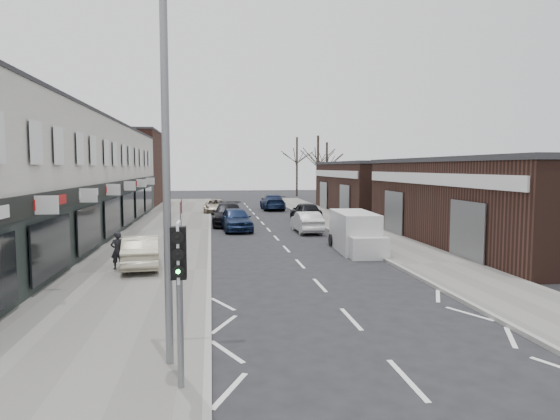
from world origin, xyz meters
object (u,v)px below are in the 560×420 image
object	(u,v)px
parked_car_right_a	(307,222)
parked_car_right_b	(306,212)
parked_car_left_b	(228,214)
parked_car_left_c	(216,206)
parked_car_right_c	(273,202)
street_lamp	(175,146)
sedan_on_pavement	(141,251)
pedestrian	(118,250)
traffic_light	(179,266)
warning_sign	(182,211)
white_van	(355,233)
parked_car_left_a	(236,219)

from	to	relation	value
parked_car_right_a	parked_car_right_b	world-z (taller)	parked_car_right_b
parked_car_left_b	parked_car_left_c	distance (m)	9.94
parked_car_right_c	street_lamp	bearing A→B (deg)	80.41
parked_car_left_c	sedan_on_pavement	bearing A→B (deg)	-95.21
pedestrian	parked_car_left_b	xyz separation A→B (m)	(4.97, 15.73, -0.07)
traffic_light	warning_sign	size ratio (longest dim) A/B	1.15
traffic_light	sedan_on_pavement	xyz separation A→B (m)	(-2.26, 11.58, -1.63)
traffic_light	white_van	size ratio (longest dim) A/B	0.61
sedan_on_pavement	white_van	bearing A→B (deg)	-167.36
pedestrian	parked_car_right_b	xyz separation A→B (m)	(11.05, 17.62, -0.12)
pedestrian	parked_car_left_b	size ratio (longest dim) A/B	0.27
traffic_light	warning_sign	bearing A→B (deg)	93.10
traffic_light	parked_car_left_c	world-z (taller)	traffic_light
white_van	parked_car_right_c	size ratio (longest dim) A/B	0.97
white_van	parked_car_right_c	world-z (taller)	white_van
sedan_on_pavement	parked_car_right_b	size ratio (longest dim) A/B	0.91
warning_sign	pedestrian	xyz separation A→B (m)	(-2.39, -2.65, -1.33)
sedan_on_pavement	pedestrian	world-z (taller)	pedestrian
parked_car_right_c	sedan_on_pavement	bearing A→B (deg)	72.82
traffic_light	parked_car_right_a	distance (m)	23.37
parked_car_left_c	warning_sign	bearing A→B (deg)	-92.27
street_lamp	parked_car_left_b	distance (m)	26.23
white_van	parked_car_left_a	distance (m)	10.42
parked_car_left_a	parked_car_right_a	size ratio (longest dim) A/B	1.11
parked_car_left_a	parked_car_right_c	distance (m)	16.52
warning_sign	white_van	distance (m)	8.64
white_van	parked_car_left_b	bearing A→B (deg)	119.01
parked_car_left_a	parked_car_left_c	size ratio (longest dim) A/B	1.01
street_lamp	parked_car_right_a	size ratio (longest dim) A/B	1.94
parked_car_right_a	parked_car_right_b	bearing A→B (deg)	-101.34
white_van	parked_car_left_b	size ratio (longest dim) A/B	0.93
parked_car_left_b	parked_car_left_c	xyz separation A→B (m)	(-0.82, 9.90, -0.17)
parked_car_left_c	white_van	bearing A→B (deg)	-70.92
traffic_light	parked_car_right_c	xyz separation A→B (m)	(6.60, 39.68, -1.65)
warning_sign	parked_car_right_c	xyz separation A→B (m)	(7.36, 25.67, -1.44)
white_van	parked_car_right_c	distance (m)	24.77
parked_car_right_b	parked_car_left_c	bearing A→B (deg)	-52.87
street_lamp	sedan_on_pavement	bearing A→B (deg)	101.66
traffic_light	parked_car_right_a	bearing A→B (deg)	73.32
pedestrian	parked_car_left_b	bearing A→B (deg)	-131.48
warning_sign	parked_car_left_c	size ratio (longest dim) A/B	0.60
warning_sign	parked_car_left_a	xyz separation A→B (m)	(2.96, 9.75, -1.42)
sedan_on_pavement	parked_car_right_c	distance (m)	29.47
pedestrian	parked_car_left_c	bearing A→B (deg)	-123.14
parked_car_left_a	parked_car_right_a	bearing A→B (deg)	-22.51
parked_car_right_b	pedestrian	bearing A→B (deg)	54.29
warning_sign	parked_car_left_b	distance (m)	13.40
warning_sign	parked_car_right_b	bearing A→B (deg)	59.95
parked_car_left_c	parked_car_right_a	distance (m)	15.73
parked_car_left_c	parked_car_right_c	distance (m)	6.21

